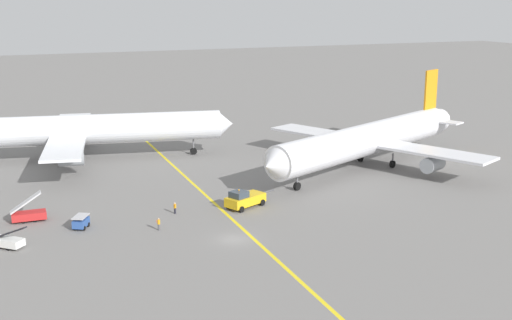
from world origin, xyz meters
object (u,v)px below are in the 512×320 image
at_px(pushback_tug, 244,199).
at_px(gse_baggage_cart_near_cluster, 81,222).
at_px(airliner_being_pushed, 368,140).
at_px(ground_crew_marshaller_foreground, 175,208).
at_px(gse_stair_truck_yellow, 29,214).
at_px(airliner_at_gate_left, 80,130).
at_px(ground_crew_wing_walker_right, 159,224).
at_px(gse_belt_loader_portside, 8,241).

distance_m(pushback_tug, gse_baggage_cart_near_cluster, 23.14).
bearing_deg(airliner_being_pushed, ground_crew_marshaller_foreground, -162.77).
bearing_deg(gse_stair_truck_yellow, airliner_at_gate_left, 69.96).
bearing_deg(gse_baggage_cart_near_cluster, ground_crew_marshaller_foreground, 5.17).
relative_size(gse_stair_truck_yellow, ground_crew_wing_walker_right, 2.84).
relative_size(pushback_tug, gse_stair_truck_yellow, 1.93).
distance_m(gse_belt_loader_portside, ground_crew_wing_walker_right, 18.49).
distance_m(pushback_tug, ground_crew_wing_walker_right, 14.73).
height_order(pushback_tug, gse_baggage_cart_near_cluster, pushback_tug).
relative_size(gse_baggage_cart_near_cluster, ground_crew_wing_walker_right, 1.90).
distance_m(gse_baggage_cart_near_cluster, gse_stair_truck_yellow, 8.33).
bearing_deg(pushback_tug, airliner_at_gate_left, 113.59).
distance_m(airliner_being_pushed, pushback_tug, 31.88).
distance_m(airliner_being_pushed, gse_belt_loader_portside, 63.64).
distance_m(airliner_at_gate_left, pushback_tug, 42.78).
bearing_deg(airliner_being_pushed, gse_belt_loader_portside, -164.51).
bearing_deg(ground_crew_wing_walker_right, pushback_tug, 18.85).
bearing_deg(ground_crew_marshaller_foreground, gse_belt_loader_portside, -167.60).
height_order(gse_belt_loader_portside, gse_stair_truck_yellow, gse_stair_truck_yellow).
height_order(gse_belt_loader_portside, gse_baggage_cart_near_cluster, gse_belt_loader_portside).
xyz_separation_m(airliner_being_pushed, gse_belt_loader_portside, (-61.19, -16.96, -4.24)).
xyz_separation_m(gse_baggage_cart_near_cluster, ground_crew_wing_walker_right, (9.21, -4.68, -0.00)).
distance_m(ground_crew_wing_walker_right, ground_crew_marshaller_foreground, 7.03).
relative_size(gse_stair_truck_yellow, ground_crew_marshaller_foreground, 2.91).
relative_size(gse_baggage_cart_near_cluster, gse_stair_truck_yellow, 0.67).
xyz_separation_m(gse_belt_loader_portside, gse_stair_truck_yellow, (3.19, 9.43, 0.20)).
bearing_deg(ground_crew_wing_walker_right, ground_crew_marshaller_foreground, 56.54).
xyz_separation_m(gse_belt_loader_portside, ground_crew_wing_walker_right, (18.47, -0.95, 0.04)).
distance_m(pushback_tug, ground_crew_marshaller_foreground, 10.13).
bearing_deg(ground_crew_marshaller_foreground, airliner_at_gate_left, 100.43).
xyz_separation_m(pushback_tug, gse_stair_truck_yellow, (-29.21, 5.62, -0.23)).
height_order(gse_belt_loader_portside, ground_crew_wing_walker_right, gse_belt_loader_portside).
height_order(ground_crew_wing_walker_right, ground_crew_marshaller_foreground, ground_crew_wing_walker_right).
relative_size(airliner_being_pushed, pushback_tug, 5.59).
bearing_deg(gse_belt_loader_portside, gse_baggage_cart_near_cluster, 21.94).
distance_m(gse_baggage_cart_near_cluster, ground_crew_marshaller_foreground, 13.14).
height_order(pushback_tug, ground_crew_wing_walker_right, pushback_tug).
xyz_separation_m(gse_baggage_cart_near_cluster, ground_crew_marshaller_foreground, (13.08, 1.18, -0.02)).
relative_size(ground_crew_wing_walker_right, ground_crew_marshaller_foreground, 1.03).
height_order(airliner_being_pushed, gse_stair_truck_yellow, airliner_being_pushed).
height_order(airliner_being_pushed, pushback_tug, airliner_being_pushed).
bearing_deg(airliner_being_pushed, airliner_at_gate_left, 150.57).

